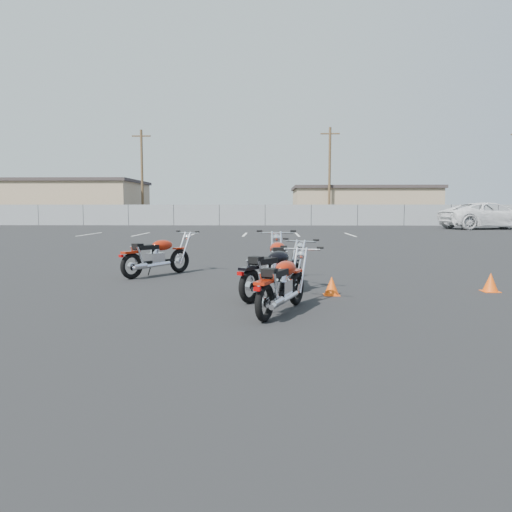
{
  "coord_description": "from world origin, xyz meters",
  "views": [
    {
      "loc": [
        0.46,
        -8.49,
        1.53
      ],
      "look_at": [
        0.2,
        0.6,
        0.65
      ],
      "focal_mm": 35.0,
      "sensor_mm": 36.0,
      "label": 1
    }
  ],
  "objects_px": {
    "white_van": "(490,208)",
    "motorcycle_rear_red": "(282,285)",
    "motorcycle_front_red": "(157,256)",
    "motorcycle_third_red": "(279,263)",
    "motorcycle_second_black": "(273,272)"
  },
  "relations": [
    {
      "from": "motorcycle_second_black",
      "to": "white_van",
      "type": "xyz_separation_m",
      "value": [
        15.77,
        28.06,
        1.07
      ]
    },
    {
      "from": "motorcycle_front_red",
      "to": "motorcycle_third_red",
      "type": "bearing_deg",
      "value": -29.91
    },
    {
      "from": "motorcycle_front_red",
      "to": "motorcycle_rear_red",
      "type": "xyz_separation_m",
      "value": [
        2.73,
        -3.91,
        -0.03
      ]
    },
    {
      "from": "motorcycle_front_red",
      "to": "motorcycle_rear_red",
      "type": "bearing_deg",
      "value": -55.06
    },
    {
      "from": "motorcycle_front_red",
      "to": "white_van",
      "type": "height_order",
      "value": "white_van"
    },
    {
      "from": "motorcycle_second_black",
      "to": "motorcycle_third_red",
      "type": "bearing_deg",
      "value": 84.22
    },
    {
      "from": "motorcycle_second_black",
      "to": "motorcycle_rear_red",
      "type": "relative_size",
      "value": 1.0
    },
    {
      "from": "motorcycle_third_red",
      "to": "motorcycle_front_red",
      "type": "bearing_deg",
      "value": 150.09
    },
    {
      "from": "motorcycle_front_red",
      "to": "white_van",
      "type": "xyz_separation_m",
      "value": [
        18.38,
        25.42,
        1.06
      ]
    },
    {
      "from": "motorcycle_front_red",
      "to": "motorcycle_third_red",
      "type": "relative_size",
      "value": 0.84
    },
    {
      "from": "motorcycle_third_red",
      "to": "motorcycle_rear_red",
      "type": "distance_m",
      "value": 2.35
    },
    {
      "from": "motorcycle_third_red",
      "to": "motorcycle_rear_red",
      "type": "height_order",
      "value": "motorcycle_third_red"
    },
    {
      "from": "motorcycle_third_red",
      "to": "white_van",
      "type": "distance_m",
      "value": 31.22
    },
    {
      "from": "white_van",
      "to": "motorcycle_rear_red",
      "type": "bearing_deg",
      "value": 142.93
    },
    {
      "from": "motorcycle_second_black",
      "to": "motorcycle_rear_red",
      "type": "bearing_deg",
      "value": -84.5
    }
  ]
}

